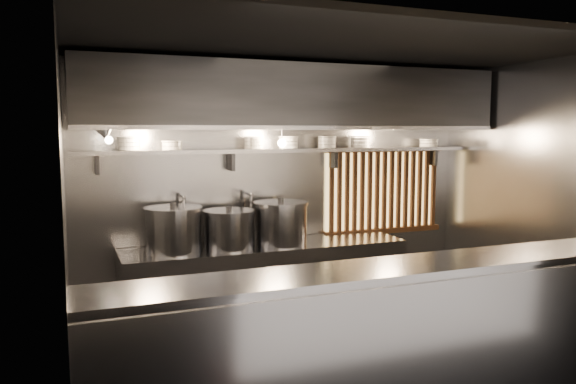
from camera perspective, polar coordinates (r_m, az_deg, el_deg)
floor at (r=5.31m, az=5.31°, el=-16.98°), size 4.50×4.50×0.00m
ceiling at (r=4.93m, az=5.65°, el=14.48°), size 4.50×4.50×0.00m
wall_back at (r=6.29m, az=-0.74°, el=-0.06°), size 4.50×0.00×4.50m
wall_left at (r=4.40m, az=-21.68°, el=-3.25°), size 0.00×3.00×3.00m
wall_right at (r=6.27m, az=24.11°, el=-0.63°), size 0.00×3.00×3.00m
serving_counter at (r=4.33m, az=11.33°, el=-14.52°), size 4.50×0.56×1.13m
cooking_bench at (r=6.03m, az=-2.16°, el=-9.55°), size 3.00×0.70×0.90m
bowl_shelf at (r=6.09m, az=-0.15°, el=4.26°), size 4.40×0.34×0.04m
exhaust_hood at (r=5.89m, az=0.65°, el=9.49°), size 4.40×0.81×0.65m
wood_screen at (r=6.82m, az=9.67°, el=0.18°), size 1.56×0.09×1.04m
faucet_left at (r=5.86m, az=-10.84°, el=-1.55°), size 0.04×0.30×0.50m
faucet_right at (r=6.03m, az=-4.29°, el=-1.24°), size 0.04×0.30×0.50m
heat_lamp at (r=5.20m, az=-18.09°, el=5.68°), size 0.25×0.35×0.20m
pendant_bulb at (r=5.94m, az=-0.62°, el=5.00°), size 0.09×0.09×0.19m
stock_pot_left at (r=5.72m, az=-5.99°, el=-3.77°), size 0.54×0.54×0.43m
stock_pot_mid at (r=5.61m, az=-11.55°, el=-3.77°), size 0.70×0.70×0.49m
stock_pot_right at (r=5.89m, az=-0.73°, el=-3.17°), size 0.76×0.76×0.49m
bowl_stack_0 at (r=5.69m, az=-15.83°, el=4.75°), size 0.23×0.23×0.13m
bowl_stack_1 at (r=5.75m, az=-11.70°, el=4.68°), size 0.22×0.22×0.09m
bowl_stack_2 at (r=5.96m, az=-3.47°, el=5.03°), size 0.22×0.22×0.13m
bowl_stack_3 at (r=6.09m, az=0.04°, el=5.07°), size 0.22×0.22×0.13m
bowl_stack_4 at (r=6.28m, az=3.97°, el=5.09°), size 0.21×0.21×0.13m
bowl_stack_5 at (r=6.47m, az=7.35°, el=5.09°), size 0.23×0.23×0.13m
bowl_stack_6 at (r=6.97m, az=14.10°, el=4.88°), size 0.23×0.23×0.09m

